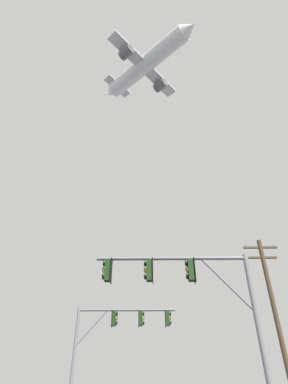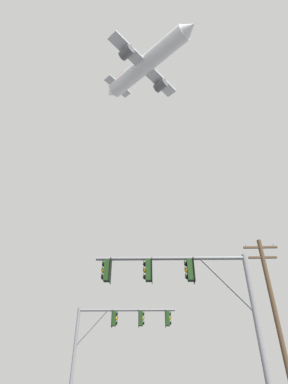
{
  "view_description": "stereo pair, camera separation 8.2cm",
  "coord_description": "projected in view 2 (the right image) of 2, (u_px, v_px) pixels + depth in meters",
  "views": [
    {
      "loc": [
        0.77,
        -4.75,
        1.62
      ],
      "look_at": [
        0.23,
        16.72,
        16.04
      ],
      "focal_mm": 28.7,
      "sensor_mm": 36.0,
      "label": 1
    },
    {
      "loc": [
        0.85,
        -4.75,
        1.62
      ],
      "look_at": [
        0.23,
        16.72,
        16.04
      ],
      "focal_mm": 28.7,
      "sensor_mm": 36.0,
      "label": 2
    }
  ],
  "objects": [
    {
      "name": "signal_pole_near",
      "position": [
        190.0,
        291.0,
        12.44
      ],
      "size": [
        6.49,
        0.5,
        6.76
      ],
      "color": "slate",
      "rests_on": "ground"
    },
    {
      "name": "signal_pole_far",
      "position": [
        115.0,
        332.0,
        19.55
      ],
      "size": [
        6.45,
        0.51,
        6.58
      ],
      "color": "slate",
      "rests_on": "ground"
    },
    {
      "name": "utility_pole",
      "position": [
        276.0,
        317.0,
        17.69
      ],
      "size": [
        2.2,
        0.28,
        10.32
      ],
      "color": "brown",
      "rests_on": "ground"
    },
    {
      "name": "airplane",
      "position": [
        146.0,
        64.0,
        58.15
      ],
      "size": [
        18.42,
        16.53,
        6.01
      ],
      "color": "white"
    }
  ]
}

